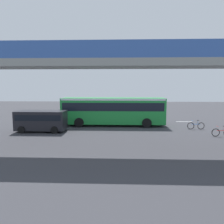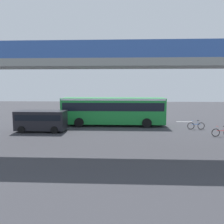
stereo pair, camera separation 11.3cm
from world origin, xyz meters
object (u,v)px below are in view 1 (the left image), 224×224
object	(u,v)px
parked_van	(41,120)
traffic_sign	(143,106)
pedestrian	(151,114)
city_bus	(113,109)
bicycle_red	(222,132)
bicycle_blue	(196,126)

from	to	relation	value
parked_van	traffic_sign	distance (m)	13.72
traffic_sign	pedestrian	bearing A→B (deg)	132.53
city_bus	parked_van	bearing A→B (deg)	27.64
bicycle_red	bicycle_blue	world-z (taller)	same
parked_van	bicycle_blue	size ratio (longest dim) A/B	2.71
bicycle_red	traffic_sign	bearing A→B (deg)	-59.00
bicycle_red	pedestrian	distance (m)	10.25
bicycle_red	parked_van	bearing A→B (deg)	-5.40
parked_van	traffic_sign	size ratio (longest dim) A/B	1.71
parked_van	bicycle_blue	world-z (taller)	parked_van
parked_van	bicycle_red	bearing A→B (deg)	174.60
city_bus	bicycle_red	world-z (taller)	city_bus
parked_van	bicycle_red	distance (m)	16.92
pedestrian	traffic_sign	size ratio (longest dim) A/B	0.64
city_bus	parked_van	distance (m)	7.90
pedestrian	bicycle_red	bearing A→B (deg)	119.39
parked_van	pedestrian	size ratio (longest dim) A/B	2.68
bicycle_blue	pedestrian	size ratio (longest dim) A/B	0.99
parked_van	bicycle_blue	xyz separation A→B (m)	(-15.67, -1.71, -0.81)
parked_van	pedestrian	distance (m)	13.90
parked_van	pedestrian	xyz separation A→B (m)	(-11.81, -7.33, -0.30)
traffic_sign	city_bus	bearing A→B (deg)	50.86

